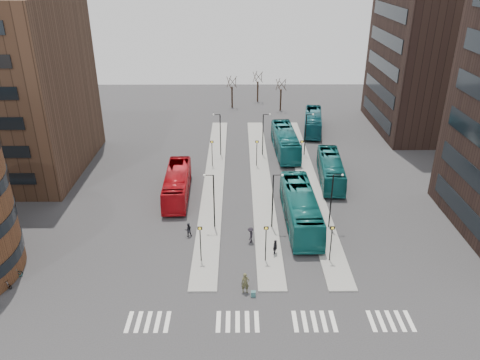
{
  "coord_description": "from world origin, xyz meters",
  "views": [
    {
      "loc": [
        -0.96,
        -24.25,
        25.69
      ],
      "look_at": [
        -0.73,
        19.29,
        5.0
      ],
      "focal_mm": 35.0,
      "sensor_mm": 36.0,
      "label": 1
    }
  ],
  "objects_px": {
    "teal_bus_d": "(313,122)",
    "commuter_a": "(188,230)",
    "teal_bus_b": "(285,141)",
    "bicycle_mid": "(5,284)",
    "suitcase": "(253,294)",
    "teal_bus_a": "(300,208)",
    "commuter_b": "(275,248)",
    "bicycle_far": "(12,274)",
    "commuter_c": "(251,235)",
    "traveller": "(245,283)",
    "red_bus": "(177,184)",
    "teal_bus_c": "(331,169)"
  },
  "relations": [
    {
      "from": "teal_bus_d",
      "to": "commuter_a",
      "type": "relative_size",
      "value": 7.42
    },
    {
      "from": "teal_bus_b",
      "to": "bicycle_mid",
      "type": "height_order",
      "value": "teal_bus_b"
    },
    {
      "from": "suitcase",
      "to": "teal_bus_a",
      "type": "distance_m",
      "value": 13.23
    },
    {
      "from": "commuter_b",
      "to": "bicycle_mid",
      "type": "bearing_deg",
      "value": 123.98
    },
    {
      "from": "bicycle_mid",
      "to": "bicycle_far",
      "type": "height_order",
      "value": "bicycle_far"
    },
    {
      "from": "commuter_b",
      "to": "commuter_c",
      "type": "xyz_separation_m",
      "value": [
        -2.28,
        2.32,
        -0.01
      ]
    },
    {
      "from": "traveller",
      "to": "bicycle_mid",
      "type": "bearing_deg",
      "value": 175.17
    },
    {
      "from": "traveller",
      "to": "bicycle_far",
      "type": "distance_m",
      "value": 20.76
    },
    {
      "from": "red_bus",
      "to": "commuter_c",
      "type": "height_order",
      "value": "red_bus"
    },
    {
      "from": "suitcase",
      "to": "traveller",
      "type": "bearing_deg",
      "value": 143.47
    },
    {
      "from": "teal_bus_c",
      "to": "teal_bus_d",
      "type": "height_order",
      "value": "teal_bus_c"
    },
    {
      "from": "teal_bus_a",
      "to": "commuter_a",
      "type": "relative_size",
      "value": 8.7
    },
    {
      "from": "red_bus",
      "to": "commuter_c",
      "type": "relative_size",
      "value": 6.84
    },
    {
      "from": "teal_bus_d",
      "to": "commuter_b",
      "type": "relative_size",
      "value": 6.65
    },
    {
      "from": "teal_bus_a",
      "to": "traveller",
      "type": "relative_size",
      "value": 6.91
    },
    {
      "from": "commuter_c",
      "to": "teal_bus_a",
      "type": "bearing_deg",
      "value": 134.4
    },
    {
      "from": "suitcase",
      "to": "teal_bus_c",
      "type": "height_order",
      "value": "teal_bus_c"
    },
    {
      "from": "teal_bus_c",
      "to": "red_bus",
      "type": "bearing_deg",
      "value": -163.29
    },
    {
      "from": "teal_bus_d",
      "to": "bicycle_mid",
      "type": "distance_m",
      "value": 51.78
    },
    {
      "from": "teal_bus_c",
      "to": "bicycle_far",
      "type": "relative_size",
      "value": 6.28
    },
    {
      "from": "suitcase",
      "to": "red_bus",
      "type": "bearing_deg",
      "value": 117.3
    },
    {
      "from": "bicycle_far",
      "to": "red_bus",
      "type": "bearing_deg",
      "value": -61.6
    },
    {
      "from": "commuter_a",
      "to": "commuter_b",
      "type": "height_order",
      "value": "commuter_b"
    },
    {
      "from": "red_bus",
      "to": "commuter_a",
      "type": "relative_size",
      "value": 7.56
    },
    {
      "from": "commuter_b",
      "to": "bicycle_far",
      "type": "xyz_separation_m",
      "value": [
        -23.58,
        -3.42,
        -0.37
      ]
    },
    {
      "from": "teal_bus_b",
      "to": "commuter_b",
      "type": "bearing_deg",
      "value": -99.71
    },
    {
      "from": "suitcase",
      "to": "commuter_a",
      "type": "distance_m",
      "value": 11.4
    },
    {
      "from": "commuter_c",
      "to": "bicycle_far",
      "type": "height_order",
      "value": "commuter_c"
    },
    {
      "from": "traveller",
      "to": "teal_bus_b",
      "type": "bearing_deg",
      "value": 75.73
    },
    {
      "from": "commuter_c",
      "to": "bicycle_far",
      "type": "xyz_separation_m",
      "value": [
        -21.3,
        -5.73,
        -0.36
      ]
    },
    {
      "from": "bicycle_far",
      "to": "commuter_c",
      "type": "bearing_deg",
      "value": -97.56
    },
    {
      "from": "teal_bus_d",
      "to": "bicycle_mid",
      "type": "xyz_separation_m",
      "value": [
        -32.35,
        -40.42,
        -1.11
      ]
    },
    {
      "from": "commuter_c",
      "to": "bicycle_far",
      "type": "distance_m",
      "value": 22.06
    },
    {
      "from": "suitcase",
      "to": "commuter_b",
      "type": "distance_m",
      "value": 6.44
    },
    {
      "from": "commuter_b",
      "to": "suitcase",
      "type": "bearing_deg",
      "value": -178.17
    },
    {
      "from": "teal_bus_c",
      "to": "traveller",
      "type": "bearing_deg",
      "value": -112.28
    },
    {
      "from": "suitcase",
      "to": "traveller",
      "type": "distance_m",
      "value": 1.11
    },
    {
      "from": "teal_bus_d",
      "to": "bicycle_far",
      "type": "bearing_deg",
      "value": -121.02
    },
    {
      "from": "red_bus",
      "to": "bicycle_far",
      "type": "distance_m",
      "value": 20.49
    },
    {
      "from": "teal_bus_c",
      "to": "commuter_a",
      "type": "xyz_separation_m",
      "value": [
        -16.79,
        -13.1,
        -0.8
      ]
    },
    {
      "from": "teal_bus_a",
      "to": "suitcase",
      "type": "bearing_deg",
      "value": -115.03
    },
    {
      "from": "teal_bus_b",
      "to": "bicycle_mid",
      "type": "distance_m",
      "value": 41.12
    },
    {
      "from": "bicycle_mid",
      "to": "commuter_a",
      "type": "bearing_deg",
      "value": -40.75
    },
    {
      "from": "teal_bus_d",
      "to": "commuter_b",
      "type": "bearing_deg",
      "value": -95.2
    },
    {
      "from": "teal_bus_d",
      "to": "red_bus",
      "type": "bearing_deg",
      "value": -121.49
    },
    {
      "from": "teal_bus_b",
      "to": "traveller",
      "type": "distance_m",
      "value": 32.32
    },
    {
      "from": "bicycle_mid",
      "to": "bicycle_far",
      "type": "bearing_deg",
      "value": 20.35
    },
    {
      "from": "commuter_b",
      "to": "commuter_c",
      "type": "distance_m",
      "value": 3.25
    },
    {
      "from": "commuter_a",
      "to": "teal_bus_a",
      "type": "bearing_deg",
      "value": 177.68
    },
    {
      "from": "suitcase",
      "to": "red_bus",
      "type": "relative_size",
      "value": 0.04
    }
  ]
}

